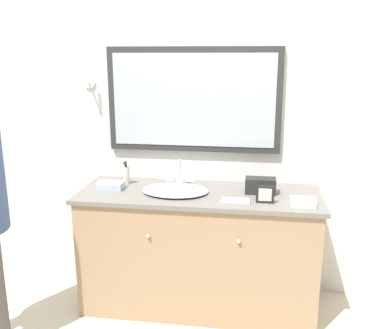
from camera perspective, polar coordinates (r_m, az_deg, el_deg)
wall_back at (r=3.24m, az=1.70°, el=4.98°), size 8.00×0.18×2.55m
vanity_counter at (r=3.17m, az=0.90°, el=-11.26°), size 1.69×0.63×0.88m
sink_basin at (r=3.00m, az=-2.24°, el=-3.38°), size 0.46×0.39×0.20m
soap_bottle at (r=3.22m, az=-8.80°, el=-1.38°), size 0.05×0.05×0.17m
appliance_box at (r=3.01m, az=9.10°, el=-2.81°), size 0.21×0.11×0.11m
picture_frame at (r=2.81m, az=9.72°, el=-3.97°), size 0.12×0.01×0.12m
hand_towel_near_sink at (r=2.84m, az=14.57°, el=-4.87°), size 0.15×0.13×0.04m
hand_towel_far_corner at (r=3.13m, az=-10.80°, el=-2.77°), size 0.18×0.12×0.05m
metal_tray at (r=2.83m, az=5.82°, el=-4.83°), size 0.19×0.11×0.01m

